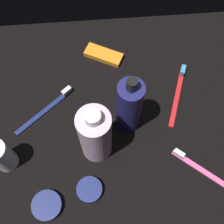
% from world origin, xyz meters
% --- Properties ---
extents(ground_plane, '(0.84, 0.64, 0.01)m').
position_xyz_m(ground_plane, '(0.00, 0.00, -0.01)').
color(ground_plane, black).
extents(lotion_bottle, '(0.06, 0.06, 0.20)m').
position_xyz_m(lotion_bottle, '(0.04, -0.02, 0.09)').
color(lotion_bottle, navy).
rests_on(lotion_bottle, ground_plane).
extents(bodywash_bottle, '(0.07, 0.07, 0.19)m').
position_xyz_m(bodywash_bottle, '(-0.04, -0.08, 0.09)').
color(bodywash_bottle, silver).
rests_on(bodywash_bottle, ground_plane).
extents(deodorant_stick, '(0.05, 0.05, 0.10)m').
position_xyz_m(deodorant_stick, '(-0.25, -0.10, 0.05)').
color(deodorant_stick, silver).
rests_on(deodorant_stick, ground_plane).
extents(toothbrush_navy, '(0.15, 0.12, 0.02)m').
position_xyz_m(toothbrush_navy, '(-0.16, 0.04, 0.01)').
color(toothbrush_navy, navy).
rests_on(toothbrush_navy, ground_plane).
extents(toothbrush_red, '(0.07, 0.17, 0.02)m').
position_xyz_m(toothbrush_red, '(0.18, 0.06, 0.01)').
color(toothbrush_red, red).
rests_on(toothbrush_red, ground_plane).
extents(toothbrush_pink, '(0.15, 0.13, 0.02)m').
position_xyz_m(toothbrush_pink, '(0.20, -0.15, 0.01)').
color(toothbrush_pink, '#E55999').
rests_on(toothbrush_pink, ground_plane).
extents(snack_bar_orange, '(0.11, 0.08, 0.01)m').
position_xyz_m(snack_bar_orange, '(-0.01, 0.19, 0.01)').
color(snack_bar_orange, orange).
rests_on(snack_bar_orange, ground_plane).
extents(cream_tin_left, '(0.07, 0.07, 0.02)m').
position_xyz_m(cream_tin_left, '(-0.16, -0.20, 0.01)').
color(cream_tin_left, navy).
rests_on(cream_tin_left, ground_plane).
extents(cream_tin_right, '(0.06, 0.06, 0.02)m').
position_xyz_m(cream_tin_right, '(-0.07, -0.18, 0.01)').
color(cream_tin_right, navy).
rests_on(cream_tin_right, ground_plane).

